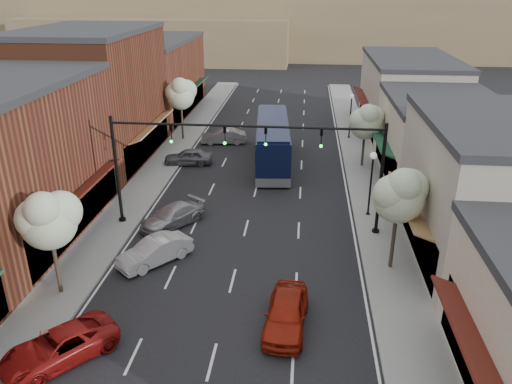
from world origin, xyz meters
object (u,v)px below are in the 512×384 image
(lamp_post_near, at_px, (372,174))
(tree_right_near, at_px, (400,194))
(lamp_post_far, at_px, (351,109))
(parked_car_d, at_px, (188,157))
(tree_left_near, at_px, (48,218))
(parked_car_b, at_px, (155,251))
(tree_right_far, at_px, (366,121))
(red_hatchback, at_px, (286,313))
(parked_car_a, at_px, (59,346))
(signal_mast_right, at_px, (341,162))
(signal_mast_left, at_px, (153,156))
(coach_bus, at_px, (273,141))
(parked_car_c, at_px, (172,216))
(parked_car_e, at_px, (223,136))
(tree_left_far, at_px, (181,93))

(lamp_post_near, bearing_deg, tree_right_near, -85.23)
(lamp_post_far, distance_m, parked_car_d, 16.71)
(tree_left_near, distance_m, parked_car_b, 6.22)
(tree_right_far, bearing_deg, red_hatchback, -104.25)
(tree_left_near, xyz_separation_m, parked_car_a, (2.07, -4.40, -3.57))
(parked_car_b, bearing_deg, parked_car_d, 137.16)
(signal_mast_right, distance_m, parked_car_a, 17.62)
(parked_car_d, bearing_deg, signal_mast_left, -5.42)
(parked_car_d, bearing_deg, coach_bus, 90.68)
(parked_car_b, xyz_separation_m, parked_car_c, (-0.19, 4.50, -0.04))
(parked_car_c, distance_m, parked_car_e, 17.40)
(signal_mast_right, height_order, parked_car_a, signal_mast_right)
(tree_right_far, relative_size, lamp_post_far, 1.22)
(tree_right_far, distance_m, parked_car_a, 28.60)
(tree_right_far, height_order, tree_left_far, tree_left_far)
(tree_left_far, xyz_separation_m, parked_car_d, (2.05, -6.76, -3.92))
(parked_car_e, bearing_deg, parked_car_d, -24.79)
(tree_right_near, xyz_separation_m, lamp_post_far, (-0.55, 24.06, -1.45))
(tree_right_near, height_order, parked_car_c, tree_right_near)
(tree_left_far, relative_size, parked_car_d, 1.53)
(tree_left_near, relative_size, lamp_post_near, 1.28)
(parked_car_d, distance_m, parked_car_e, 6.43)
(signal_mast_left, height_order, red_hatchback, signal_mast_left)
(parked_car_c, bearing_deg, parked_car_d, 132.92)
(tree_right_near, relative_size, lamp_post_near, 1.34)
(signal_mast_right, xyz_separation_m, tree_right_near, (2.73, -4.05, -0.17))
(tree_right_near, xyz_separation_m, parked_car_e, (-12.55, 21.36, -3.75))
(tree_left_near, distance_m, red_hatchback, 11.78)
(parked_car_e, bearing_deg, coach_bus, 38.32)
(tree_right_near, distance_m, tree_right_far, 16.01)
(lamp_post_near, bearing_deg, red_hatchback, -112.24)
(tree_right_far, relative_size, red_hatchback, 1.22)
(tree_left_far, distance_m, lamp_post_far, 16.26)
(parked_car_c, bearing_deg, red_hatchback, -15.71)
(tree_right_far, height_order, parked_car_c, tree_right_far)
(tree_left_far, distance_m, parked_car_d, 8.08)
(signal_mast_left, relative_size, parked_car_c, 1.82)
(parked_car_a, bearing_deg, tree_left_far, 135.21)
(tree_right_near, bearing_deg, tree_left_far, 127.04)
(lamp_post_far, relative_size, parked_car_e, 1.05)
(parked_car_c, bearing_deg, coach_bus, 101.39)
(signal_mast_left, xyz_separation_m, tree_left_far, (-2.63, 17.95, -0.02))
(red_hatchback, distance_m, parked_car_b, 8.85)
(tree_right_far, distance_m, coach_bus, 7.84)
(signal_mast_left, bearing_deg, tree_left_near, -108.10)
(signal_mast_left, xyz_separation_m, lamp_post_far, (13.42, 20.00, -1.62))
(signal_mast_right, height_order, tree_left_near, signal_mast_right)
(lamp_post_far, bearing_deg, parked_car_b, -116.54)
(tree_right_far, bearing_deg, parked_car_b, -127.81)
(lamp_post_far, relative_size, parked_car_b, 1.05)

